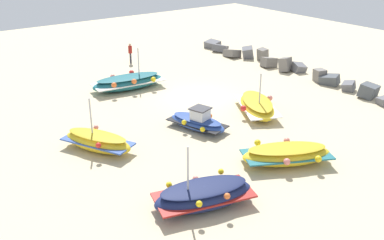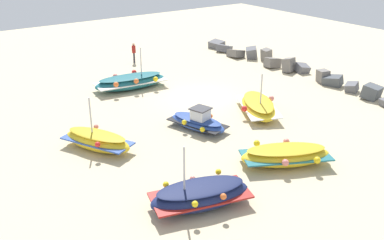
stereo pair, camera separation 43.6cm
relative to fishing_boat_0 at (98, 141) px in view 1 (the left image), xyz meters
The scene contains 9 objects.
ground_plane 9.42m from the fishing_boat_0, 110.49° to the left, with size 59.50×59.50×0.00m, color beige.
fishing_boat_0 is the anchor object (origin of this frame).
fishing_boat_1 10.09m from the fishing_boat_0, 83.65° to the left, with size 4.72×3.70×2.69m.
fishing_boat_2 9.44m from the fishing_boat_0, 141.72° to the left, with size 2.71×5.34×2.88m.
fishing_boat_3 9.37m from the fishing_boat_0, 45.15° to the left, with size 3.57×4.66×0.95m.
fishing_boat_4 7.23m from the fishing_boat_0, 10.01° to the left, with size 2.66×4.45×2.86m.
fishing_boat_5 5.73m from the fishing_boat_0, 81.15° to the left, with size 3.81×2.34×1.31m.
person_walking 16.11m from the fishing_boat_0, 144.93° to the left, with size 0.32×0.32×1.69m.
breakwater_rocks 18.30m from the fishing_boat_0, 101.06° to the left, with size 21.65×2.85×1.34m.
Camera 1 is at (22.29, -16.93, 10.29)m, focal length 41.45 mm.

